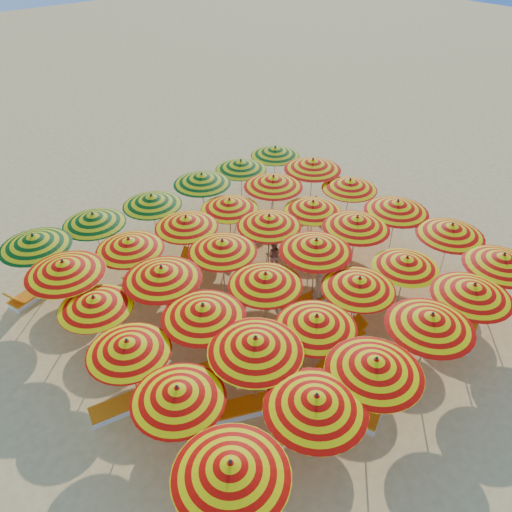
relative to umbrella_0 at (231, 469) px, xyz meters
name	(u,v)px	position (x,y,z in m)	size (l,w,h in m)	color
ground	(265,299)	(5.63, 5.45, -2.32)	(120.00, 120.00, 0.00)	#F0BB6B
umbrella_0	(231,469)	(0.00, 0.00, 0.00)	(3.18, 3.18, 2.63)	silver
umbrella_1	(316,402)	(2.48, 0.06, -0.03)	(2.78, 2.78, 2.59)	silver
umbrella_2	(375,366)	(4.35, -0.11, -0.02)	(3.09, 3.09, 2.61)	silver
umbrella_3	(431,321)	(6.77, -0.05, -0.05)	(2.99, 2.99, 2.58)	silver
umbrella_4	(473,290)	(8.87, -0.06, -0.11)	(2.74, 2.74, 2.51)	silver
umbrella_5	(502,260)	(10.92, 0.14, -0.09)	(2.98, 2.98, 2.52)	silver
umbrella_6	(178,393)	(0.26, 2.38, -0.18)	(2.81, 2.81, 2.43)	silver
umbrella_7	(256,344)	(2.54, 2.27, 0.02)	(2.54, 2.54, 2.65)	silver
umbrella_8	(316,322)	(4.47, 1.99, -0.17)	(2.65, 2.65, 2.44)	silver
umbrella_9	(359,283)	(6.67, 2.36, -0.21)	(2.71, 2.71, 2.40)	silver
umbrella_10	(406,262)	(8.77, 2.17, -0.31)	(2.77, 2.77, 2.28)	silver
umbrella_11	(451,230)	(11.25, 2.18, -0.11)	(3.12, 3.12, 2.50)	silver
umbrella_12	(128,346)	(0.10, 4.52, -0.22)	(2.80, 2.80, 2.38)	silver
umbrella_13	(203,311)	(2.29, 4.24, -0.07)	(2.49, 2.49, 2.55)	silver
umbrella_14	(265,279)	(4.61, 4.29, -0.17)	(2.78, 2.78, 2.44)	silver
umbrella_15	(316,246)	(6.91, 4.42, -0.04)	(3.01, 3.01, 2.59)	silver
umbrella_16	(357,222)	(9.09, 4.56, -0.09)	(2.42, 2.42, 2.53)	silver
umbrella_17	(397,206)	(11.08, 4.34, -0.08)	(3.00, 3.00, 2.54)	silver
umbrella_18	(95,302)	(0.21, 6.74, -0.28)	(2.78, 2.78, 2.32)	silver
umbrella_19	(162,273)	(2.28, 6.39, -0.04)	(2.50, 2.50, 2.59)	silver
umbrella_20	(222,246)	(4.64, 6.50, -0.15)	(2.96, 2.96, 2.46)	silver
umbrella_21	(269,221)	(6.86, 6.70, -0.15)	(3.06, 3.06, 2.46)	silver
umbrella_22	(313,206)	(8.92, 6.55, -0.26)	(2.79, 2.79, 2.34)	silver
umbrella_23	(350,184)	(11.24, 6.76, -0.22)	(2.69, 2.69, 2.39)	silver
umbrella_24	(64,267)	(0.10, 8.53, 0.00)	(3.09, 3.09, 2.63)	silver
umbrella_25	(129,244)	(2.35, 8.61, -0.17)	(2.75, 2.75, 2.43)	silver
umbrella_26	(186,222)	(4.58, 8.56, -0.18)	(2.56, 2.56, 2.43)	silver
umbrella_27	(229,204)	(6.60, 8.67, -0.26)	(2.88, 2.88, 2.34)	silver
umbrella_28	(273,181)	(8.86, 8.73, -0.08)	(2.71, 2.71, 2.54)	silver
umbrella_29	(313,164)	(11.10, 8.74, -0.03)	(3.25, 3.25, 2.60)	silver
umbrella_30	(34,241)	(-0.04, 10.70, -0.09)	(2.93, 2.93, 2.53)	silver
umbrella_31	(93,219)	(2.14, 10.90, -0.19)	(2.62, 2.62, 2.41)	silver
umbrella_32	(152,200)	(4.44, 10.73, -0.20)	(2.63, 2.63, 2.41)	silver
umbrella_33	(202,179)	(6.83, 10.82, -0.12)	(3.01, 3.01, 2.49)	silver
umbrella_34	(241,165)	(8.99, 10.98, -0.23)	(2.52, 2.52, 2.37)	silver
umbrella_35	(275,151)	(11.06, 11.08, -0.23)	(2.73, 2.73, 2.37)	silver
lounger_0	(373,404)	(4.94, 0.06, -2.16)	(1.82, 1.23, 0.69)	white
lounger_1	(465,333)	(9.38, -0.07, -2.16)	(1.83, 1.15, 0.69)	white
lounger_2	(237,409)	(1.94, 2.35, -2.16)	(1.82, 1.23, 0.69)	white
lounger_3	(331,365)	(5.06, 1.77, -2.16)	(1.81, 0.88, 0.69)	white
lounger_4	(339,336)	(6.16, 2.44, -2.16)	(1.83, 1.11, 0.69)	white
lounger_5	(123,405)	(-0.40, 4.46, -2.16)	(1.81, 0.92, 0.69)	white
lounger_6	(194,376)	(1.70, 4.08, -2.16)	(1.82, 1.02, 0.69)	white
lounger_7	(302,304)	(6.31, 4.29, -2.16)	(1.77, 0.71, 0.69)	white
lounger_8	(147,281)	(2.85, 8.84, -2.16)	(1.81, 0.89, 0.69)	white
lounger_9	(177,270)	(4.07, 8.70, -2.16)	(1.82, 1.03, 0.69)	white
lounger_10	(243,243)	(7.10, 8.50, -2.16)	(1.78, 0.74, 0.69)	white
lounger_11	(304,213)	(10.60, 8.56, -2.16)	(1.81, 0.87, 0.69)	white
lounger_12	(32,295)	(-0.64, 10.76, -2.16)	(1.83, 1.09, 0.69)	white
beachgoer_b	(273,255)	(7.00, 6.58, -1.67)	(0.63, 0.49, 1.29)	tan
beachgoer_a	(319,287)	(6.84, 4.05, -1.52)	(0.58, 0.38, 1.59)	tan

